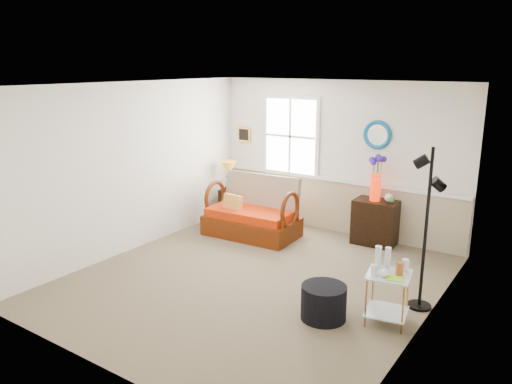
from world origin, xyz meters
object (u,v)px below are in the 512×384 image
Objects in this scene: side_table at (387,298)px; ottoman at (324,302)px; cabinet at (375,222)px; loveseat at (252,207)px; floor_lamp at (426,230)px; lamp_stand at (230,204)px.

side_table reaches higher than ottoman.
ottoman is at bearing -82.56° from cabinet.
loveseat is at bearing 151.73° from side_table.
cabinet is at bearing 112.08° from floor_lamp.
ottoman is (2.32, -1.90, -0.30)m from loveseat.
ottoman is (-0.63, -0.31, -0.10)m from side_table.
side_table is (1.06, -2.37, -0.07)m from cabinet.
cabinet is 2.73m from ottoman.
floor_lamp reaches higher than ottoman.
loveseat is 3.34m from floor_lamp.
lamp_stand is at bearing -177.26° from cabinet.
loveseat is 2.94× the size of ottoman.
side_table is (2.95, -1.59, -0.21)m from loveseat.
loveseat is 2.05m from cabinet.
floor_lamp is (0.20, 0.59, 0.68)m from side_table.
loveseat is at bearing 140.67° from ottoman.
lamp_stand is 0.29× the size of floor_lamp.
loveseat reaches higher than side_table.
loveseat is 1.09m from lamp_stand.
floor_lamp is (3.15, -1.00, 0.48)m from loveseat.
loveseat is at bearing -32.55° from lamp_stand.
loveseat is 3.01m from ottoman.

